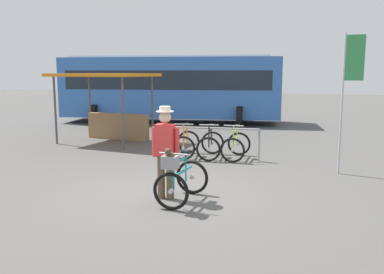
# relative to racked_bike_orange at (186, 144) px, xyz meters

# --- Properties ---
(ground_plane) EXTENTS (80.00, 80.00, 0.00)m
(ground_plane) POSITION_rel_racked_bike_orange_xyz_m (0.82, -3.51, -0.37)
(ground_plane) COLOR #514F4C
(bike_rack_rail) EXTENTS (2.50, 0.26, 0.88)m
(bike_rack_rail) POSITION_rel_racked_bike_orange_xyz_m (0.82, -0.11, 0.27)
(bike_rack_rail) COLOR #99999E
(bike_rack_rail) RESTS_ON ground
(racked_bike_orange) EXTENTS (0.84, 1.19, 0.97)m
(racked_bike_orange) POSITION_rel_racked_bike_orange_xyz_m (0.00, 0.00, 0.00)
(racked_bike_orange) COLOR black
(racked_bike_orange) RESTS_ON ground
(racked_bike_black) EXTENTS (0.81, 1.17, 0.97)m
(racked_bike_black) POSITION_rel_racked_bike_orange_xyz_m (0.70, 0.06, -0.00)
(racked_bike_black) COLOR black
(racked_bike_black) RESTS_ON ground
(racked_bike_lime) EXTENTS (0.68, 1.10, 0.97)m
(racked_bike_lime) POSITION_rel_racked_bike_orange_xyz_m (1.40, 0.11, -0.00)
(racked_bike_lime) COLOR black
(racked_bike_lime) RESTS_ON ground
(featured_bicycle) EXTENTS (0.72, 1.22, 1.09)m
(featured_bicycle) POSITION_rel_racked_bike_orange_xyz_m (1.19, -3.96, 0.12)
(featured_bicycle) COLOR black
(featured_bicycle) RESTS_ON ground
(person_with_featured_bike) EXTENTS (0.53, 0.32, 1.72)m
(person_with_featured_bike) POSITION_rel_racked_bike_orange_xyz_m (0.85, -3.77, 0.58)
(person_with_featured_bike) COLOR brown
(person_with_featured_bike) RESTS_ON ground
(bus_distant) EXTENTS (10.27, 4.41, 3.08)m
(bus_distant) POSITION_rel_racked_bike_orange_xyz_m (-3.15, 7.32, 1.37)
(bus_distant) COLOR #3366B7
(bus_distant) RESTS_ON ground
(market_stall) EXTENTS (3.33, 2.62, 2.30)m
(market_stall) POSITION_rel_racked_bike_orange_xyz_m (-3.27, 1.76, 1.03)
(market_stall) COLOR #4C4C51
(market_stall) RESTS_ON ground
(banner_flag) EXTENTS (0.45, 0.05, 3.20)m
(banner_flag) POSITION_rel_racked_bike_orange_xyz_m (4.13, -0.80, 1.86)
(banner_flag) COLOR #B2B2B7
(banner_flag) RESTS_ON ground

